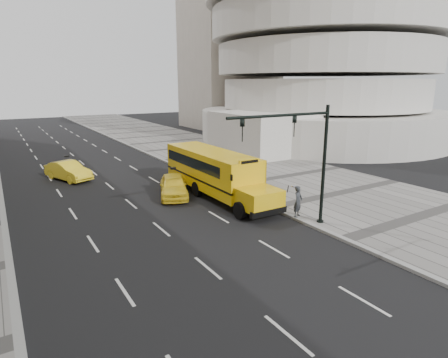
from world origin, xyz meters
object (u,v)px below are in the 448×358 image
school_bus (213,170)px  taxi_far (68,171)px  pedestrian (298,201)px  taxi_near (174,186)px  traffic_signal (305,153)px

school_bus → taxi_far: school_bus is taller
school_bus → pedestrian: (1.65, -6.59, -0.73)m
taxi_near → school_bus: bearing=-0.6°
school_bus → taxi_near: (-2.50, 1.03, -1.01)m
taxi_far → pedestrian: pedestrian is taller
taxi_far → traffic_signal: 19.67m
taxi_far → traffic_signal: size_ratio=0.70×
school_bus → taxi_near: 2.89m
pedestrian → taxi_far: bearing=97.1°
school_bus → taxi_far: size_ratio=2.59×
school_bus → taxi_far: 12.33m
school_bus → pedestrian: bearing=-75.9°
taxi_far → traffic_signal: traffic_signal is taller
taxi_near → taxi_far: taxi_near is taller
school_bus → pedestrian: 6.83m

